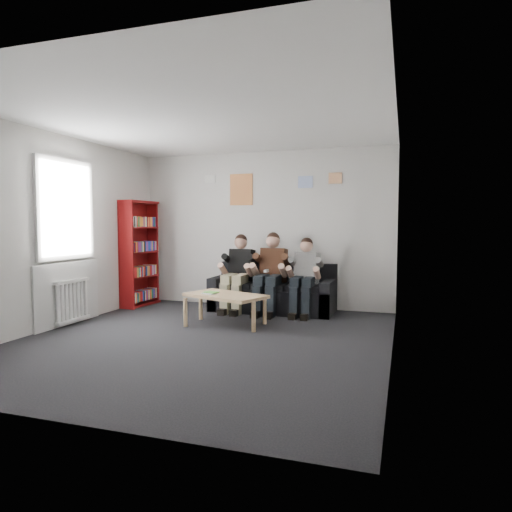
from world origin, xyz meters
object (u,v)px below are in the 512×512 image
(person_middle, at_px, (270,274))
(person_right, at_px, (304,277))
(coffee_table, at_px, (226,298))
(bookshelf, at_px, (140,253))
(person_left, at_px, (237,273))
(sofa, at_px, (273,294))

(person_middle, distance_m, person_right, 0.56)
(coffee_table, distance_m, person_middle, 1.16)
(bookshelf, bearing_deg, person_left, 6.73)
(coffee_table, xyz_separation_m, person_right, (0.91, 1.09, 0.21))
(person_right, bearing_deg, person_left, -170.98)
(bookshelf, bearing_deg, person_right, 6.21)
(bookshelf, distance_m, coffee_table, 2.35)
(sofa, xyz_separation_m, person_left, (-0.56, -0.19, 0.35))
(person_left, distance_m, person_right, 1.13)
(person_left, bearing_deg, person_middle, 2.21)
(coffee_table, distance_m, person_left, 1.13)
(person_left, height_order, person_right, person_left)
(person_middle, bearing_deg, person_right, 2.73)
(bookshelf, relative_size, coffee_table, 1.65)
(coffee_table, bearing_deg, person_middle, 72.37)
(bookshelf, relative_size, person_right, 1.51)
(bookshelf, distance_m, person_right, 2.96)
(sofa, height_order, coffee_table, sofa)
(sofa, relative_size, bookshelf, 1.09)
(bookshelf, height_order, person_middle, bookshelf)
(bookshelf, distance_m, person_middle, 2.40)
(sofa, bearing_deg, coffee_table, -105.08)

